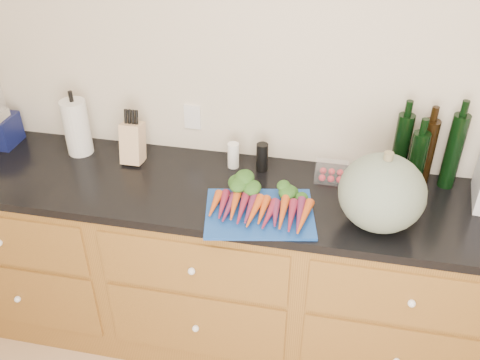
% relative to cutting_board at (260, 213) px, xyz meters
% --- Properties ---
extents(wall_back, '(4.10, 0.05, 2.60)m').
position_rel_cutting_board_xyz_m(wall_back, '(0.19, 0.48, 0.35)').
color(wall_back, beige).
rests_on(wall_back, ground).
extents(cabinets, '(3.60, 0.64, 0.90)m').
position_rel_cutting_board_xyz_m(cabinets, '(0.19, 0.16, -0.50)').
color(cabinets, brown).
rests_on(cabinets, ground).
extents(countertop, '(3.64, 0.62, 0.04)m').
position_rel_cutting_board_xyz_m(countertop, '(0.19, 0.16, -0.03)').
color(countertop, black).
rests_on(countertop, cabinets).
extents(cutting_board, '(0.50, 0.42, 0.01)m').
position_rel_cutting_board_xyz_m(cutting_board, '(0.00, 0.00, 0.00)').
color(cutting_board, navy).
rests_on(cutting_board, countertop).
extents(carrots, '(0.42, 0.29, 0.06)m').
position_rel_cutting_board_xyz_m(carrots, '(0.00, 0.03, 0.03)').
color(carrots, '#CB4E17').
rests_on(carrots, cutting_board).
extents(squash, '(0.34, 0.34, 0.31)m').
position_rel_cutting_board_xyz_m(squash, '(0.48, 0.04, 0.15)').
color(squash, '#556656').
rests_on(squash, countertop).
extents(paper_towel, '(0.12, 0.12, 0.27)m').
position_rel_cutting_board_xyz_m(paper_towel, '(-0.95, 0.32, 0.13)').
color(paper_towel, silver).
rests_on(paper_towel, countertop).
extents(knife_block, '(0.10, 0.10, 0.19)m').
position_rel_cutting_board_xyz_m(knife_block, '(-0.66, 0.30, 0.09)').
color(knife_block, tan).
rests_on(knife_block, countertop).
extents(grinder_salt, '(0.05, 0.05, 0.12)m').
position_rel_cutting_board_xyz_m(grinder_salt, '(-0.18, 0.34, 0.06)').
color(grinder_salt, white).
rests_on(grinder_salt, countertop).
extents(grinder_pepper, '(0.05, 0.05, 0.14)m').
position_rel_cutting_board_xyz_m(grinder_pepper, '(-0.05, 0.34, 0.06)').
color(grinder_pepper, black).
rests_on(grinder_pepper, countertop).
extents(canister_chrome, '(0.04, 0.04, 0.10)m').
position_rel_cutting_board_xyz_m(canister_chrome, '(-0.05, 0.34, 0.04)').
color(canister_chrome, silver).
rests_on(canister_chrome, countertop).
extents(tomato_box, '(0.15, 0.12, 0.07)m').
position_rel_cutting_board_xyz_m(tomato_box, '(0.27, 0.33, 0.03)').
color(tomato_box, white).
rests_on(tomato_box, countertop).
extents(bottles, '(0.29, 0.15, 0.35)m').
position_rel_cutting_board_xyz_m(bottles, '(0.66, 0.37, 0.15)').
color(bottles, black).
rests_on(bottles, countertop).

